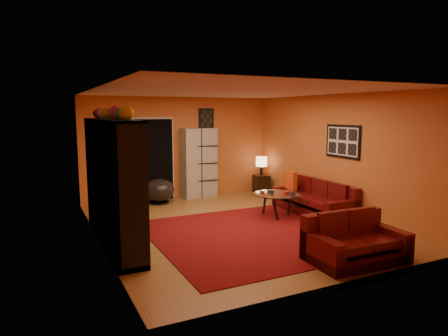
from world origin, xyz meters
name	(u,v)px	position (x,y,z in m)	size (l,w,h in m)	color
floor	(232,226)	(0.00, 0.00, 0.00)	(6.00, 6.00, 0.00)	brown
ceiling	(232,91)	(0.00, 0.00, 2.60)	(6.00, 6.00, 0.00)	white
wall_back	(180,148)	(0.00, 3.00, 1.30)	(6.00, 6.00, 0.00)	#CB642C
wall_front	(341,186)	(0.00, -3.00, 1.30)	(6.00, 6.00, 0.00)	#CB642C
wall_left	(97,168)	(-2.50, 0.00, 1.30)	(6.00, 6.00, 0.00)	#CB642C
wall_right	(334,154)	(2.50, 0.00, 1.30)	(6.00, 6.00, 0.00)	#CB642C
rug	(254,234)	(0.10, -0.70, 0.01)	(3.60, 3.60, 0.01)	#56090D
doorway	(154,160)	(-0.70, 2.96, 1.02)	(0.95, 0.10, 2.04)	black
wall_art_right	(343,141)	(2.48, -0.30, 1.60)	(0.03, 1.00, 0.70)	black
wall_art_back	(206,118)	(0.75, 2.98, 2.05)	(0.42, 0.03, 0.52)	black
entertainment_unit	(112,182)	(-2.27, 0.00, 1.05)	(0.45, 3.00, 2.10)	black
tv	(116,186)	(-2.23, -0.08, 0.99)	(0.12, 0.94, 0.54)	black
sofa	(316,200)	(2.13, 0.09, 0.29)	(0.83, 2.02, 0.85)	#44090B
loveseat	(352,241)	(0.80, -2.42, 0.29)	(1.46, 0.92, 0.85)	#44090B
throw_pillow	(290,180)	(1.95, 0.84, 0.63)	(0.12, 0.42, 0.42)	#DA4718
coffee_table	(277,196)	(1.15, 0.17, 0.46)	(1.00, 1.00, 0.50)	silver
storage_cabinet	(199,163)	(0.45, 2.80, 0.90)	(0.90, 0.40, 1.80)	#B0ACA2
bowl_chair	(159,190)	(-0.72, 2.50, 0.32)	(0.74, 0.74, 0.60)	black
side_table	(261,184)	(2.18, 2.51, 0.25)	(0.40, 0.40, 0.50)	black
table_lamp	(261,162)	(2.18, 2.51, 0.86)	(0.30, 0.30, 0.50)	black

